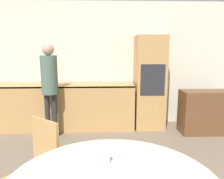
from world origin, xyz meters
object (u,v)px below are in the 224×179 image
oven_unit (149,83)px  sideboard (206,112)px  person_standing (49,80)px  chair_far_left (39,165)px

oven_unit → sideboard: bearing=-20.2°
person_standing → chair_far_left: bearing=-80.1°
person_standing → oven_unit: bearing=14.5°
oven_unit → chair_far_left: 2.95m
sideboard → person_standing: person_standing is taller
sideboard → chair_far_left: bearing=-141.3°
chair_far_left → oven_unit: bearing=97.4°
oven_unit → person_standing: bearing=-165.5°
oven_unit → chair_far_left: size_ratio=1.97×
chair_far_left → person_standing: size_ratio=0.56×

